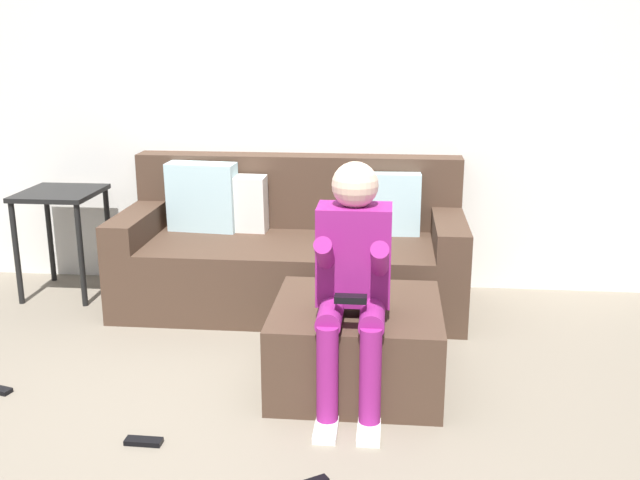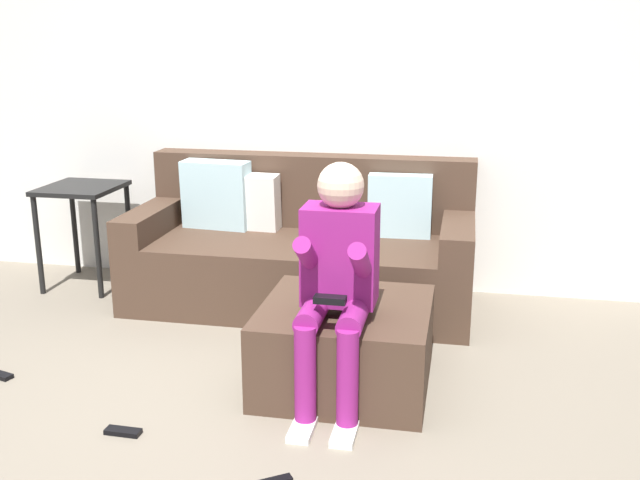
% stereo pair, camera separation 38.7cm
% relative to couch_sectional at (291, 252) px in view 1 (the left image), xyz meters
% --- Properties ---
extents(ground_plane, '(6.48, 6.48, 0.00)m').
position_rel_couch_sectional_xyz_m(ground_plane, '(-0.01, -1.74, -0.33)').
color(ground_plane, slate).
extents(wall_back, '(4.99, 0.10, 2.65)m').
position_rel_couch_sectional_xyz_m(wall_back, '(-0.01, 0.44, 0.99)').
color(wall_back, silver).
rests_on(wall_back, ground_plane).
extents(couch_sectional, '(2.13, 0.92, 0.91)m').
position_rel_couch_sectional_xyz_m(couch_sectional, '(0.00, 0.00, 0.00)').
color(couch_sectional, '#473326').
rests_on(couch_sectional, ground_plane).
extents(ottoman, '(0.81, 0.79, 0.41)m').
position_rel_couch_sectional_xyz_m(ottoman, '(0.48, -1.12, -0.13)').
color(ottoman, '#473326').
rests_on(ottoman, ground_plane).
extents(person_seated, '(0.34, 0.61, 1.12)m').
position_rel_couch_sectional_xyz_m(person_seated, '(0.46, -1.30, 0.31)').
color(person_seated, '#8C1E72').
rests_on(person_seated, ground_plane).
extents(side_table, '(0.48, 0.53, 0.69)m').
position_rel_couch_sectional_xyz_m(side_table, '(-1.51, 0.02, 0.24)').
color(side_table, black).
rests_on(side_table, ground_plane).
extents(remote_by_storage_bin, '(0.16, 0.06, 0.02)m').
position_rel_couch_sectional_xyz_m(remote_by_storage_bin, '(-0.39, -1.78, -0.32)').
color(remote_by_storage_bin, black).
rests_on(remote_by_storage_bin, ground_plane).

